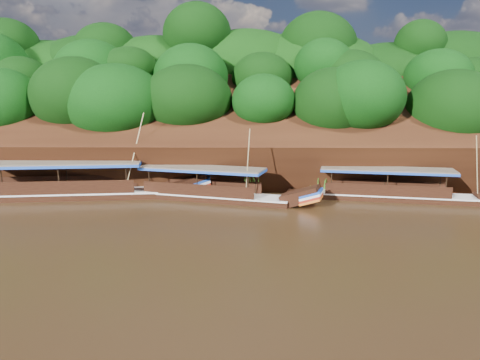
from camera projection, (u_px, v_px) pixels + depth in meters
name	position (u px, v px, depth m)	size (l,w,h in m)	color
ground	(236.00, 229.00, 26.56)	(160.00, 160.00, 0.00)	black
riverbank	(242.00, 149.00, 48.56)	(120.00, 30.06, 19.40)	black
boat_0	(407.00, 193.00, 33.62)	(14.19, 4.45, 5.27)	black
boat_1	(221.00, 193.00, 33.54)	(13.67, 5.65, 5.72)	black
boat_2	(88.00, 189.00, 34.52)	(17.24, 4.40, 6.69)	black
reeds	(207.00, 182.00, 35.96)	(50.61, 2.40, 2.07)	#346C1B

